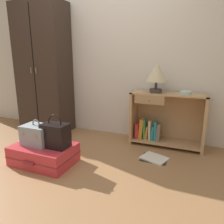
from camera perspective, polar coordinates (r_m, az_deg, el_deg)
The scene contains 11 objects.
ground_plane at distance 2.47m, azimuth -14.83°, elevation -15.74°, with size 9.00×9.00×0.00m, color #9E7047.
back_wall at distance 3.46m, azimuth -0.69°, elevation 15.60°, with size 6.40×0.10×2.60m, color silver.
wardrobe at distance 3.77m, azimuth -17.95°, elevation 10.80°, with size 0.86×0.47×2.07m.
bookshelf at distance 3.10m, azimuth 13.77°, elevation -2.04°, with size 1.01×0.36×0.76m.
table_lamp at distance 2.96m, azimuth 11.93°, elevation 10.12°, with size 0.29×0.29×0.40m.
bowl at distance 2.93m, azimuth 19.24°, elevation 4.93°, with size 0.15×0.15×0.04m, color silver.
suitcase_large at distance 2.69m, azimuth -17.86°, elevation -10.71°, with size 0.72×0.50×0.23m.
train_case at distance 2.65m, azimuth -19.56°, elevation -5.80°, with size 0.33×0.25×0.31m.
handbag at distance 2.51m, azimuth -14.97°, elevation -6.04°, with size 0.30×0.20×0.38m.
bottle at distance 3.03m, azimuth -23.44°, elevation -8.89°, with size 0.07×0.07×0.19m.
open_book_on_floor at distance 2.75m, azimuth 11.31°, elevation -12.13°, with size 0.37×0.33×0.02m.
Camera 1 is at (1.35, -1.68, 1.22)m, focal length 33.91 mm.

